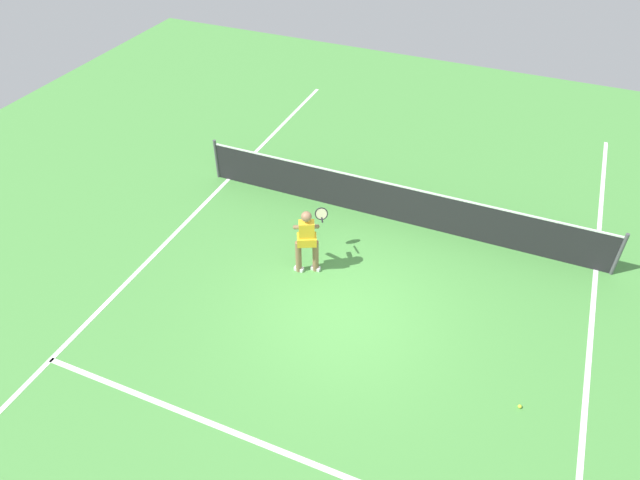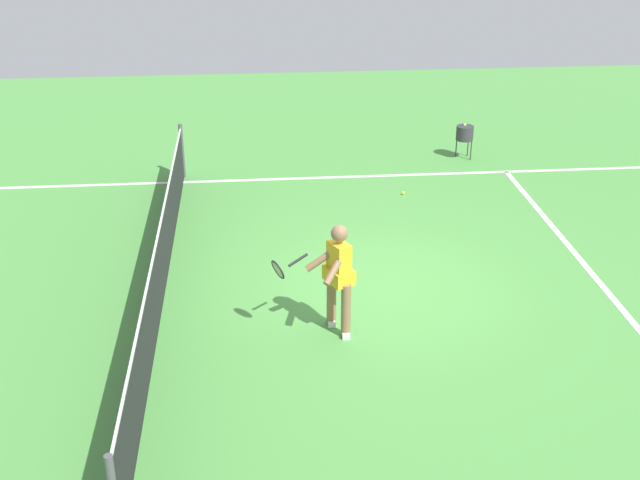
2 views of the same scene
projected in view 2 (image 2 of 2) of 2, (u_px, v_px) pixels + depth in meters
ground_plane at (383, 285)px, 12.18m from camera, size 26.40×26.40×0.00m
service_line_marking at (594, 276)px, 12.44m from camera, size 9.07×0.10×0.01m
sideline_right_marking at (347, 177)px, 16.26m from camera, size 0.10×18.31×0.01m
court_net at (161, 264)px, 11.70m from camera, size 9.75×0.08×1.09m
tennis_player at (337, 275)px, 10.67m from camera, size 0.68×1.13×1.55m
tennis_ball_near at (403, 193)px, 15.40m from camera, size 0.07×0.07×0.07m
ball_hopper at (465, 133)px, 17.04m from camera, size 0.36×0.36×0.74m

